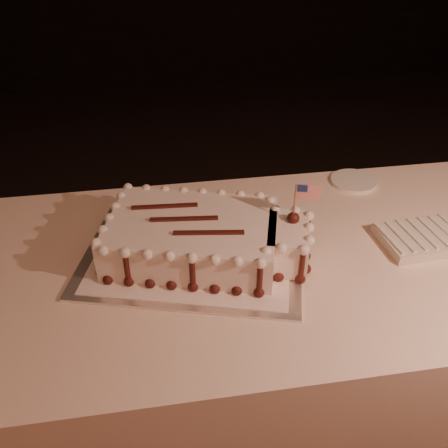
{
  "coord_description": "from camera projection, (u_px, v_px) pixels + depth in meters",
  "views": [
    {
      "loc": [
        -0.38,
        -0.37,
        1.56
      ],
      "look_at": [
        -0.22,
        0.63,
        0.84
      ],
      "focal_mm": 40.0,
      "sensor_mm": 36.0,
      "label": 1
    }
  ],
  "objects": [
    {
      "name": "cake_board",
      "position": [
        193.0,
        254.0,
        1.29
      ],
      "size": [
        0.65,
        0.55,
        0.01
      ],
      "primitive_type": "cube",
      "rotation": [
        0.0,
        0.0,
        -0.28
      ],
      "color": "silver",
      "rests_on": "banquet_table"
    },
    {
      "name": "sheet_cake",
      "position": [
        204.0,
        237.0,
        1.25
      ],
      "size": [
        0.55,
        0.4,
        0.21
      ],
      "color": "white",
      "rests_on": "doily"
    },
    {
      "name": "napkin_stack",
      "position": [
        421.0,
        238.0,
        1.32
      ],
      "size": [
        0.22,
        0.17,
        0.03
      ],
      "color": "beige",
      "rests_on": "banquet_table"
    },
    {
      "name": "banquet_table",
      "position": [
        296.0,
        348.0,
        1.52
      ],
      "size": [
        2.4,
        0.8,
        0.75
      ],
      "primitive_type": "cube",
      "color": "#FFDAC5",
      "rests_on": "ground"
    },
    {
      "name": "side_plate",
      "position": [
        354.0,
        181.0,
        1.58
      ],
      "size": [
        0.14,
        0.14,
        0.01
      ],
      "primitive_type": "cylinder",
      "color": "white",
      "rests_on": "banquet_table"
    },
    {
      "name": "doily",
      "position": [
        193.0,
        252.0,
        1.28
      ],
      "size": [
        0.58,
        0.5,
        0.0
      ],
      "primitive_type": "cube",
      "rotation": [
        0.0,
        0.0,
        -0.28
      ],
      "color": "white",
      "rests_on": "cake_board"
    }
  ]
}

